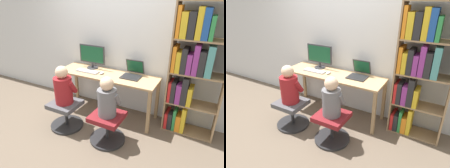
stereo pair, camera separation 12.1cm
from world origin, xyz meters
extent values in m
plane|color=brown|center=(0.00, 0.00, 0.00)|extent=(14.00, 14.00, 0.00)
cube|color=silver|center=(0.00, 0.62, 1.30)|extent=(10.00, 0.05, 2.60)
cube|color=tan|center=(0.00, 0.28, 0.76)|extent=(1.79, 0.56, 0.03)
cube|color=#9C7D56|center=(-0.86, 0.04, 0.37)|extent=(0.05, 0.05, 0.75)
cube|color=#9C7D56|center=(0.86, 0.04, 0.37)|extent=(0.05, 0.05, 0.75)
cube|color=#9C7D56|center=(-0.86, 0.52, 0.37)|extent=(0.05, 0.05, 0.75)
cube|color=#9C7D56|center=(0.86, 0.52, 0.37)|extent=(0.05, 0.05, 0.75)
cylinder|color=#333338|center=(-0.38, 0.43, 0.78)|extent=(0.20, 0.20, 0.01)
cylinder|color=#333338|center=(-0.38, 0.43, 0.83)|extent=(0.04, 0.04, 0.08)
cube|color=#333338|center=(-0.38, 0.43, 1.04)|extent=(0.52, 0.02, 0.33)
cube|color=#144C2D|center=(-0.38, 0.42, 1.04)|extent=(0.47, 0.01, 0.29)
cube|color=#2D2D30|center=(0.43, 0.32, 0.79)|extent=(0.31, 0.26, 0.02)
cube|color=black|center=(0.43, 0.32, 0.80)|extent=(0.28, 0.20, 0.00)
cube|color=#2D2D30|center=(0.43, 0.49, 0.92)|extent=(0.31, 0.09, 0.25)
cube|color=#144C2D|center=(0.43, 0.49, 0.92)|extent=(0.28, 0.08, 0.21)
cube|color=#B2B2B7|center=(-0.35, 0.21, 0.79)|extent=(0.42, 0.14, 0.02)
cube|color=#97979C|center=(-0.35, 0.21, 0.80)|extent=(0.38, 0.11, 0.00)
ellipsoid|color=silver|center=(-0.07, 0.23, 0.80)|extent=(0.06, 0.11, 0.04)
cylinder|color=#262628|center=(-0.40, -0.40, 0.02)|extent=(0.54, 0.54, 0.04)
cylinder|color=#262628|center=(-0.40, -0.40, 0.21)|extent=(0.05, 0.05, 0.34)
cube|color=#4C4C51|center=(-0.40, -0.40, 0.41)|extent=(0.45, 0.44, 0.07)
cylinder|color=#262628|center=(0.37, -0.40, 0.02)|extent=(0.54, 0.54, 0.04)
cylinder|color=#262628|center=(0.37, -0.40, 0.21)|extent=(0.05, 0.05, 0.34)
cube|color=maroon|center=(0.37, -0.40, 0.41)|extent=(0.45, 0.44, 0.07)
cylinder|color=maroon|center=(-0.40, -0.40, 0.67)|extent=(0.28, 0.28, 0.43)
sphere|color=beige|center=(-0.40, -0.40, 0.97)|extent=(0.19, 0.19, 0.19)
cylinder|color=maroon|center=(-0.54, -0.34, 0.73)|extent=(0.08, 0.19, 0.24)
cylinder|color=maroon|center=(-0.27, -0.34, 0.73)|extent=(0.08, 0.19, 0.24)
cylinder|color=slate|center=(0.37, -0.40, 0.65)|extent=(0.26, 0.26, 0.40)
sphere|color=beige|center=(0.37, -0.40, 0.94)|extent=(0.19, 0.19, 0.19)
cylinder|color=slate|center=(0.25, -0.34, 0.71)|extent=(0.07, 0.18, 0.23)
cylinder|color=slate|center=(0.50, -0.34, 0.71)|extent=(0.07, 0.18, 0.23)
cube|color=#997A56|center=(1.04, 0.39, 0.99)|extent=(0.02, 0.33, 1.99)
cube|color=#997A56|center=(1.41, 0.39, 0.01)|extent=(0.71, 0.32, 0.02)
cube|color=#997A56|center=(1.41, 0.39, 0.50)|extent=(0.71, 0.32, 0.02)
cube|color=#997A56|center=(1.41, 0.39, 0.99)|extent=(0.71, 0.32, 0.02)
cube|color=#997A56|center=(1.41, 0.39, 1.48)|extent=(0.71, 0.32, 0.02)
cube|color=#997A56|center=(1.41, 0.39, 1.97)|extent=(0.71, 0.32, 0.02)
cube|color=red|center=(1.09, 0.37, 0.16)|extent=(0.05, 0.27, 0.28)
cube|color=#262628|center=(1.15, 0.33, 0.17)|extent=(0.07, 0.19, 0.28)
cube|color=#2D8C47|center=(1.21, 0.33, 0.21)|extent=(0.04, 0.20, 0.36)
cube|color=orange|center=(1.28, 0.35, 0.16)|extent=(0.07, 0.23, 0.28)
cube|color=gold|center=(1.35, 0.36, 0.24)|extent=(0.06, 0.26, 0.43)
cube|color=red|center=(1.09, 0.37, 0.67)|extent=(0.04, 0.27, 0.32)
cube|color=#262628|center=(1.14, 0.36, 0.68)|extent=(0.06, 0.26, 0.33)
cube|color=#8C338C|center=(1.22, 0.33, 0.67)|extent=(0.07, 0.19, 0.31)
cube|color=#262628|center=(1.30, 0.36, 0.73)|extent=(0.08, 0.25, 0.42)
cube|color=gold|center=(1.38, 0.36, 0.65)|extent=(0.06, 0.26, 0.28)
cube|color=orange|center=(1.09, 0.37, 1.19)|extent=(0.05, 0.27, 0.38)
cube|color=gold|center=(1.15, 0.36, 1.16)|extent=(0.06, 0.26, 0.31)
cube|color=#262628|center=(1.23, 0.37, 1.18)|extent=(0.07, 0.27, 0.36)
cube|color=#8C338C|center=(1.30, 0.35, 1.15)|extent=(0.07, 0.24, 0.29)
cube|color=#8C338C|center=(1.38, 0.36, 1.21)|extent=(0.07, 0.25, 0.42)
cube|color=#262628|center=(1.46, 0.33, 1.18)|extent=(0.08, 0.19, 0.34)
cube|color=teal|center=(1.55, 0.32, 1.22)|extent=(0.09, 0.18, 0.43)
cube|color=orange|center=(1.09, 0.32, 1.70)|extent=(0.05, 0.18, 0.42)
cube|color=gold|center=(1.16, 0.37, 1.67)|extent=(0.08, 0.28, 0.34)
cube|color=#262628|center=(1.26, 0.35, 1.67)|extent=(0.09, 0.24, 0.35)
cube|color=gold|center=(1.35, 0.36, 1.70)|extent=(0.07, 0.25, 0.41)
cube|color=#1E4C9E|center=(1.43, 0.35, 1.69)|extent=(0.08, 0.24, 0.40)
cube|color=#2D8C47|center=(1.50, 0.37, 1.65)|extent=(0.05, 0.27, 0.31)
camera|label=1|loc=(1.56, -2.53, 2.04)|focal=32.00mm
camera|label=2|loc=(1.66, -2.47, 2.04)|focal=32.00mm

